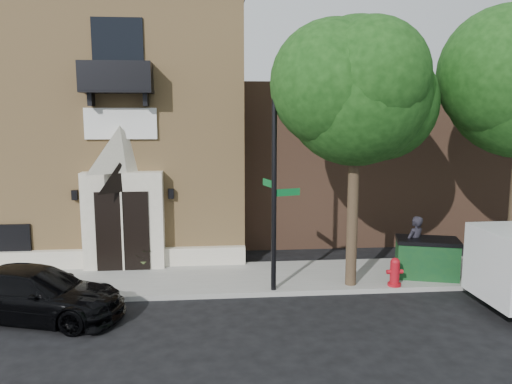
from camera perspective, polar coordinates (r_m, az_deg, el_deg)
ground at (r=14.66m, az=-12.49°, el=-12.09°), size 120.00×120.00×0.00m
sidewalk at (r=15.95m, az=-8.20°, el=-9.94°), size 42.00×3.00×0.15m
church at (r=22.09m, az=-18.05°, el=6.97°), size 12.20×11.01×9.30m
neighbour_building at (r=24.83m, az=18.92°, el=3.76°), size 18.00×8.00×6.40m
street_tree_left at (r=14.56m, az=11.60°, el=11.34°), size 4.97×4.38×7.77m
black_sedan at (r=14.14m, az=-23.88°, el=-10.58°), size 4.91×2.99×1.33m
street_sign at (r=14.11m, az=2.11°, el=-0.40°), size 1.01×0.85×5.50m
fire_hydrant at (r=15.50m, az=15.57°, el=-8.81°), size 0.49×0.39×0.86m
dumpster at (r=16.58m, az=18.93°, el=-7.10°), size 2.09×1.53×1.22m
planter at (r=17.01m, az=-12.58°, el=-7.44°), size 0.60×0.53×0.66m
pedestrian_near at (r=16.61m, az=17.67°, el=-5.85°), size 0.82×0.73×1.89m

